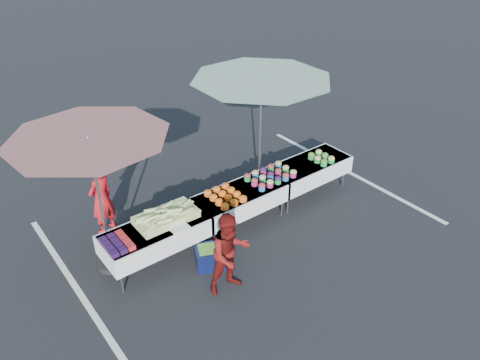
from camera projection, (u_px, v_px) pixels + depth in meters
ground at (240, 223)px, 9.15m from camera, size 80.00×80.00×0.00m
stripe_left at (82, 297)px, 7.49m from camera, size 0.10×5.00×0.00m
stripe_right at (349, 172)px, 10.82m from camera, size 0.10×5.00×0.00m
table_left at (156, 235)px, 7.91m from camera, size 1.86×0.81×0.75m
table_center at (240, 199)px, 8.85m from camera, size 1.86×0.81×0.75m
table_right at (308, 169)px, 9.78m from camera, size 1.86×0.81×0.75m
berry_punnets at (117, 244)px, 7.40m from camera, size 0.40×0.54×0.08m
corn_pile at (166, 216)px, 7.94m from camera, size 1.16×0.57×0.26m
plastic_bags at (180, 228)px, 7.77m from camera, size 0.30×0.25×0.05m
carrot_bowls at (225, 196)px, 8.55m from camera, size 0.55×0.69×0.11m
potato_cups at (270, 175)px, 9.11m from camera, size 0.94×0.58×0.16m
bean_baskets at (321, 158)px, 9.73m from camera, size 0.36×0.50×0.15m
vendor at (101, 199)px, 8.60m from camera, size 0.62×0.52×1.44m
customer at (230, 253)px, 7.30m from camera, size 0.75×0.62×1.44m
umbrella_left at (90, 150)px, 6.93m from camera, size 3.01×3.01×2.51m
umbrella_right at (261, 90)px, 8.56m from camera, size 3.42×3.42×2.69m
storage_bin at (212, 256)px, 8.04m from camera, size 0.70×0.62×0.38m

